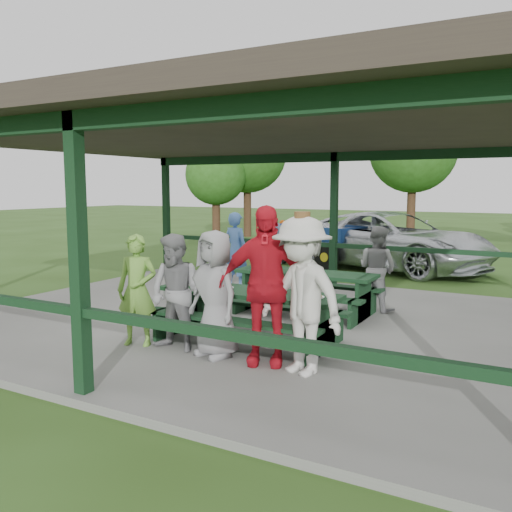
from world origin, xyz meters
The scene contains 19 objects.
ground centered at (0.00, 0.00, 0.00)m, with size 90.00×90.00×0.00m, color #2C4917.
concrete_slab centered at (0.00, 0.00, 0.05)m, with size 10.00×8.00×0.10m, color slate.
pavilion_structure centered at (0.00, 0.00, 3.17)m, with size 10.60×8.60×3.24m.
picnic_table_near centered at (0.59, -1.20, 0.58)m, with size 2.71×1.39×0.75m.
picnic_table_far centered at (0.61, 0.80, 0.57)m, with size 2.48×1.39×0.75m.
table_setting centered at (0.64, -1.17, 0.88)m, with size 2.22×0.45×0.10m.
contestant_green centered at (-0.68, -2.12, 0.89)m, with size 0.58×0.38×1.58m, color #629735.
contestant_grey_left centered at (-0.04, -2.08, 0.90)m, with size 0.78×0.61×1.60m, color gray.
contestant_grey_mid centered at (0.56, -2.02, 0.94)m, with size 0.82×0.53×1.68m, color gray.
contestant_red centered at (1.27, -1.97, 1.10)m, with size 1.18×0.49×2.01m, color red.
contestant_white_fedora centered at (1.82, -2.09, 1.05)m, with size 1.38×1.05×1.94m.
spectator_lblue centered at (-0.41, 1.51, 0.89)m, with size 1.47×0.47×1.58m, color #85A9CD.
spectator_blue centered at (-1.68, 2.24, 0.94)m, with size 0.62×0.40×1.69m, color #4269AD.
spectator_grey centered at (1.65, 1.67, 0.87)m, with size 0.75×0.58×1.54m, color gray.
pickup_truck centered at (0.40, 7.37, 0.81)m, with size 2.70×5.85×1.63m, color silver.
farm_trailer centered at (-1.83, 7.30, 0.63)m, with size 3.69×2.15×1.28m.
tree_far_left centered at (-8.27, 14.30, 3.84)m, with size 3.64×3.64×5.68m.
tree_left centered at (-0.99, 15.74, 3.90)m, with size 3.69×3.69×5.76m.
tree_edge_left centered at (-8.85, 12.50, 2.85)m, with size 2.71×2.71×4.23m.
Camera 1 is at (4.39, -7.88, 2.33)m, focal length 38.00 mm.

